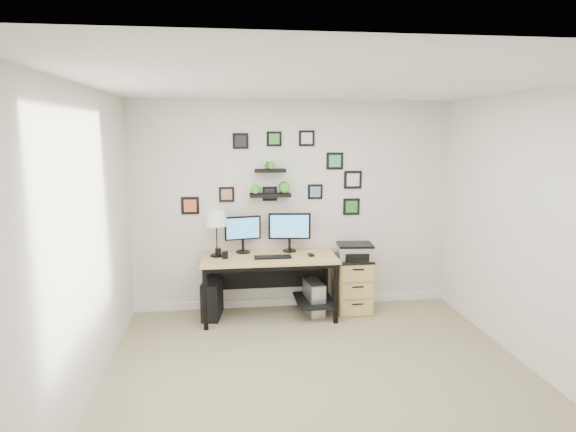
{
  "coord_description": "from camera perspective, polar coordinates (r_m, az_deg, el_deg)",
  "views": [
    {
      "loc": [
        -0.82,
        -3.89,
        2.23
      ],
      "look_at": [
        -0.09,
        1.83,
        1.2
      ],
      "focal_mm": 30.0,
      "sensor_mm": 36.0,
      "label": 1
    }
  ],
  "objects": [
    {
      "name": "pc_tower_grey",
      "position": [
        6.0,
        3.11,
        -9.63
      ],
      "size": [
        0.23,
        0.43,
        0.41
      ],
      "color": "gray",
      "rests_on": "ground"
    },
    {
      "name": "file_cabinet",
      "position": [
        6.12,
        7.62,
        -8.0
      ],
      "size": [
        0.43,
        0.53,
        0.67
      ],
      "color": "tan",
      "rests_on": "ground"
    },
    {
      "name": "desk",
      "position": [
        5.81,
        -1.9,
        -5.91
      ],
      "size": [
        1.6,
        0.7,
        0.75
      ],
      "color": "tan",
      "rests_on": "ground"
    },
    {
      "name": "pc_tower_black",
      "position": [
        5.96,
        -8.97,
        -9.67
      ],
      "size": [
        0.26,
        0.48,
        0.45
      ],
      "primitive_type": "cube",
      "rotation": [
        0.0,
        0.0,
        -0.15
      ],
      "color": "black",
      "rests_on": "ground"
    },
    {
      "name": "wall_decor",
      "position": [
        5.88,
        -1.36,
        4.43
      ],
      "size": [
        2.24,
        0.18,
        1.06
      ],
      "color": "black",
      "rests_on": "ground"
    },
    {
      "name": "printer",
      "position": [
        5.97,
        7.93,
        -4.17
      ],
      "size": [
        0.44,
        0.37,
        0.19
      ],
      "color": "silver",
      "rests_on": "file_cabinet"
    },
    {
      "name": "monitor_left",
      "position": [
        5.88,
        -5.38,
        -1.84
      ],
      "size": [
        0.44,
        0.2,
        0.45
      ],
      "color": "black",
      "rests_on": "desk"
    },
    {
      "name": "mug",
      "position": [
        5.69,
        -7.47,
        -4.61
      ],
      "size": [
        0.07,
        0.07,
        0.08
      ],
      "primitive_type": "cylinder",
      "color": "black",
      "rests_on": "desk"
    },
    {
      "name": "table_lamp",
      "position": [
        5.72,
        -8.51,
        -0.33
      ],
      "size": [
        0.28,
        0.28,
        0.56
      ],
      "color": "black",
      "rests_on": "desk"
    },
    {
      "name": "room",
      "position": [
        6.32,
        0.66,
        -10.05
      ],
      "size": [
        4.0,
        4.0,
        4.0
      ],
      "color": "tan",
      "rests_on": "ground"
    },
    {
      "name": "monitor_right",
      "position": [
        5.91,
        0.18,
        -1.53
      ],
      "size": [
        0.52,
        0.18,
        0.48
      ],
      "color": "black",
      "rests_on": "desk"
    },
    {
      "name": "mouse",
      "position": [
        5.77,
        2.74,
        -4.62
      ],
      "size": [
        0.07,
        0.1,
        0.03
      ],
      "primitive_type": "cube",
      "rotation": [
        0.0,
        0.0,
        0.1
      ],
      "color": "black",
      "rests_on": "desk"
    },
    {
      "name": "keyboard",
      "position": [
        5.67,
        -1.81,
        -4.88
      ],
      "size": [
        0.44,
        0.14,
        0.02
      ],
      "primitive_type": "cube",
      "rotation": [
        0.0,
        0.0,
        0.0
      ],
      "color": "black",
      "rests_on": "desk"
    },
    {
      "name": "pen_cup",
      "position": [
        5.82,
        -8.28,
        -4.24
      ],
      "size": [
        0.07,
        0.07,
        0.09
      ],
      "primitive_type": "cylinder",
      "color": "black",
      "rests_on": "desk"
    }
  ]
}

